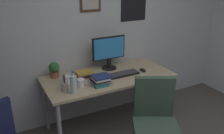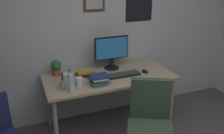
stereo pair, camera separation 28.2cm
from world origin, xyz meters
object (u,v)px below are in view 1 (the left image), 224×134
(computer_mouse, at_px, (143,70))
(potted_plant, at_px, (54,69))
(office_chair, at_px, (155,119))
(book_stack_right, at_px, (100,80))
(keyboard, at_px, (122,74))
(coffee_mug_near, at_px, (67,80))
(monitor, at_px, (109,51))
(book_stack_left, at_px, (85,74))
(water_bottle, at_px, (74,84))
(pen_cup, at_px, (65,86))
(coffee_mug_far, at_px, (81,83))

(computer_mouse, xyz_separation_m, potted_plant, (-1.07, 0.34, 0.09))
(office_chair, xyz_separation_m, computer_mouse, (0.31, 0.71, 0.24))
(book_stack_right, bearing_deg, office_chair, -58.65)
(keyboard, bearing_deg, coffee_mug_near, 174.15)
(monitor, bearing_deg, potted_plant, 176.52)
(coffee_mug_near, xyz_separation_m, book_stack_right, (0.33, -0.21, 0.01))
(book_stack_left, bearing_deg, coffee_mug_near, -160.94)
(computer_mouse, height_order, water_bottle, water_bottle)
(pen_cup, bearing_deg, coffee_mug_near, 63.13)
(pen_cup, bearing_deg, book_stack_right, -6.37)
(coffee_mug_near, height_order, book_stack_right, book_stack_right)
(office_chair, height_order, book_stack_left, office_chair)
(monitor, bearing_deg, coffee_mug_near, -161.87)
(potted_plant, relative_size, pen_cup, 0.98)
(monitor, height_order, book_stack_left, monitor)
(monitor, height_order, pen_cup, monitor)
(water_bottle, distance_m, coffee_mug_near, 0.26)
(coffee_mug_far, relative_size, book_stack_left, 0.53)
(pen_cup, distance_m, book_stack_left, 0.42)
(computer_mouse, relative_size, coffee_mug_near, 0.89)
(keyboard, height_order, computer_mouse, computer_mouse)
(keyboard, xyz_separation_m, coffee_mug_far, (-0.58, -0.08, 0.04))
(computer_mouse, bearing_deg, keyboard, 177.22)
(water_bottle, distance_m, book_stack_left, 0.43)
(pen_cup, bearing_deg, monitor, 27.27)
(office_chair, height_order, pen_cup, same)
(monitor, height_order, book_stack_right, monitor)
(keyboard, relative_size, potted_plant, 2.21)
(office_chair, bearing_deg, book_stack_left, 116.21)
(book_stack_right, bearing_deg, keyboard, 20.87)
(monitor, xyz_separation_m, keyboard, (0.04, -0.28, -0.23))
(monitor, distance_m, potted_plant, 0.74)
(book_stack_right, bearing_deg, computer_mouse, 10.61)
(keyboard, relative_size, pen_cup, 2.15)
(office_chair, xyz_separation_m, book_stack_left, (-0.43, 0.88, 0.26))
(water_bottle, xyz_separation_m, potted_plant, (-0.07, 0.51, -0.00))
(keyboard, height_order, coffee_mug_near, coffee_mug_near)
(water_bottle, height_order, pen_cup, water_bottle)
(office_chair, distance_m, computer_mouse, 0.81)
(office_chair, relative_size, monitor, 2.07)
(monitor, bearing_deg, water_bottle, -144.48)
(coffee_mug_far, bearing_deg, book_stack_left, 59.90)
(office_chair, height_order, monitor, monitor)
(computer_mouse, bearing_deg, coffee_mug_near, 175.08)
(monitor, relative_size, pen_cup, 2.30)
(office_chair, distance_m, book_stack_right, 0.74)
(coffee_mug_near, xyz_separation_m, coffee_mug_far, (0.11, -0.15, -0.00))
(book_stack_left, bearing_deg, keyboard, -19.48)
(monitor, distance_m, computer_mouse, 0.51)
(computer_mouse, height_order, pen_cup, pen_cup)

